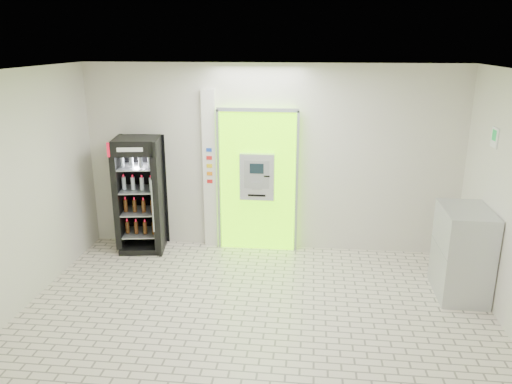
# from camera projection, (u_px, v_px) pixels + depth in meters

# --- Properties ---
(ground) EXTENTS (6.00, 6.00, 0.00)m
(ground) POSITION_uv_depth(u_px,v_px,m) (253.00, 327.00, 6.03)
(ground) COLOR beige
(ground) RESTS_ON ground
(room_shell) EXTENTS (6.00, 6.00, 6.00)m
(room_shell) POSITION_uv_depth(u_px,v_px,m) (252.00, 180.00, 5.49)
(room_shell) COLOR beige
(room_shell) RESTS_ON ground
(atm_assembly) EXTENTS (1.30, 0.24, 2.33)m
(atm_assembly) POSITION_uv_depth(u_px,v_px,m) (258.00, 180.00, 8.01)
(atm_assembly) COLOR #6DE900
(atm_assembly) RESTS_ON ground
(pillar) EXTENTS (0.22, 0.11, 2.60)m
(pillar) POSITION_uv_depth(u_px,v_px,m) (210.00, 170.00, 8.09)
(pillar) COLOR silver
(pillar) RESTS_ON ground
(beverage_cooler) EXTENTS (0.79, 0.74, 1.86)m
(beverage_cooler) POSITION_uv_depth(u_px,v_px,m) (141.00, 197.00, 8.07)
(beverage_cooler) COLOR black
(beverage_cooler) RESTS_ON ground
(steel_cabinet) EXTENTS (0.63, 0.92, 1.22)m
(steel_cabinet) POSITION_uv_depth(u_px,v_px,m) (462.00, 253.00, 6.65)
(steel_cabinet) COLOR #B3B5BB
(steel_cabinet) RESTS_ON ground
(exit_sign) EXTENTS (0.02, 0.22, 0.26)m
(exit_sign) POSITION_uv_depth(u_px,v_px,m) (495.00, 137.00, 6.43)
(exit_sign) COLOR white
(exit_sign) RESTS_ON room_shell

